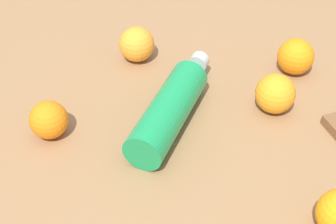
% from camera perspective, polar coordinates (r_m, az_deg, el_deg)
% --- Properties ---
extents(ground_plane, '(2.40, 2.40, 0.00)m').
position_cam_1_polar(ground_plane, '(0.85, 0.10, -3.52)').
color(ground_plane, olive).
extents(water_bottle, '(0.21, 0.25, 0.07)m').
position_cam_1_polar(water_bottle, '(0.87, 0.52, 0.85)').
color(water_bottle, '#198C4C').
rests_on(water_bottle, ground_plane).
extents(orange_0, '(0.06, 0.06, 0.06)m').
position_cam_1_polar(orange_0, '(0.87, -13.10, -0.85)').
color(orange_0, orange).
rests_on(orange_0, ground_plane).
extents(orange_1, '(0.07, 0.07, 0.07)m').
position_cam_1_polar(orange_1, '(1.02, -3.49, 7.52)').
color(orange_1, orange).
rests_on(orange_1, ground_plane).
extents(orange_2, '(0.07, 0.07, 0.07)m').
position_cam_1_polar(orange_2, '(1.01, 14.00, 6.00)').
color(orange_2, orange).
rests_on(orange_2, ground_plane).
extents(orange_3, '(0.07, 0.07, 0.07)m').
position_cam_1_polar(orange_3, '(0.91, 11.83, 2.02)').
color(orange_3, orange).
rests_on(orange_3, ground_plane).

